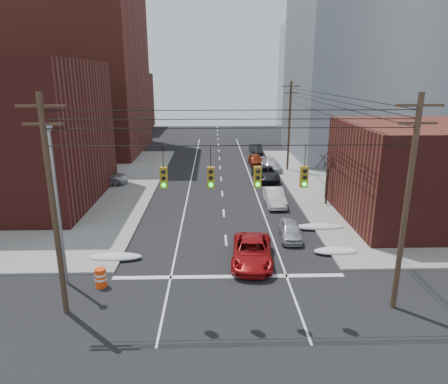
{
  "coord_description": "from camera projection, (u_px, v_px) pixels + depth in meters",
  "views": [
    {
      "loc": [
        -0.87,
        -15.16,
        11.73
      ],
      "look_at": [
        -0.07,
        14.44,
        3.0
      ],
      "focal_mm": 32.0,
      "sensor_mm": 36.0,
      "label": 1
    }
  ],
  "objects": [
    {
      "name": "building_office",
      "position": [
        372.0,
        69.0,
        57.1
      ],
      "size": [
        22.0,
        20.0,
        25.0
      ],
      "primitive_type": "cube",
      "color": "gray",
      "rests_on": "ground"
    },
    {
      "name": "snow_nw",
      "position": [
        115.0,
        257.0,
        26.25
      ],
      "size": [
        3.5,
        1.08,
        0.42
      ],
      "primitive_type": "ellipsoid",
      "color": "silver",
      "rests_on": "ground"
    },
    {
      "name": "parked_car_d",
      "position": [
        271.0,
        166.0,
        50.16
      ],
      "size": [
        2.47,
        5.22,
        1.47
      ],
      "primitive_type": "imported",
      "rotation": [
        0.0,
        0.0,
        0.08
      ],
      "color": "#BCBCC1",
      "rests_on": "ground"
    },
    {
      "name": "parked_car_c",
      "position": [
        266.0,
        173.0,
        46.06
      ],
      "size": [
        2.92,
        5.71,
        1.54
      ],
      "primitive_type": "imported",
      "rotation": [
        0.0,
        0.0,
        0.07
      ],
      "color": "black",
      "rests_on": "ground"
    },
    {
      "name": "street_light",
      "position": [
        56.0,
        192.0,
        21.82
      ],
      "size": [
        0.44,
        0.44,
        9.32
      ],
      "color": "gray",
      "rests_on": "ground"
    },
    {
      "name": "lot_car_b",
      "position": [
        104.0,
        178.0,
        43.68
      ],
      "size": [
        5.5,
        2.81,
        1.49
      ],
      "primitive_type": "imported",
      "rotation": [
        0.0,
        0.0,
        1.64
      ],
      "color": "#BBBCC1",
      "rests_on": "sidewalk_nw"
    },
    {
      "name": "bare_tree",
      "position": [
        327.0,
        181.0,
        36.64
      ],
      "size": [
        2.09,
        2.2,
        4.93
      ],
      "color": "black",
      "rests_on": "ground"
    },
    {
      "name": "parked_car_e",
      "position": [
        256.0,
        160.0,
        53.48
      ],
      "size": [
        1.92,
        4.49,
        1.51
      ],
      "primitive_type": "imported",
      "rotation": [
        0.0,
        0.0,
        0.03
      ],
      "color": "maroon",
      "rests_on": "ground"
    },
    {
      "name": "utility_pole_left",
      "position": [
        53.0,
        205.0,
        18.9
      ],
      "size": [
        2.2,
        0.28,
        11.0
      ],
      "color": "#473323",
      "rests_on": "ground"
    },
    {
      "name": "snow_east_far",
      "position": [
        319.0,
        227.0,
        31.43
      ],
      "size": [
        4.0,
        1.08,
        0.42
      ],
      "primitive_type": "ellipsoid",
      "color": "silver",
      "rests_on": "ground"
    },
    {
      "name": "lot_car_a",
      "position": [
        66.0,
        186.0,
        40.63
      ],
      "size": [
        3.99,
        1.87,
        1.26
      ],
      "primitive_type": "imported",
      "rotation": [
        0.0,
        0.0,
        1.43
      ],
      "color": "silver",
      "rests_on": "sidewalk_nw"
    },
    {
      "name": "parked_car_a",
      "position": [
        291.0,
        230.0,
        29.52
      ],
      "size": [
        1.81,
        3.9,
        1.29
      ],
      "primitive_type": "imported",
      "rotation": [
        0.0,
        0.0,
        -0.08
      ],
      "color": "#BBBCC0",
      "rests_on": "ground"
    },
    {
      "name": "building_storefront",
      "position": [
        445.0,
        173.0,
        32.55
      ],
      "size": [
        16.0,
        12.0,
        8.0
      ],
      "primitive_type": "cube",
      "color": "#541C19",
      "rests_on": "ground"
    },
    {
      "name": "building_brick_far",
      "position": [
        97.0,
        102.0,
        86.46
      ],
      "size": [
        22.0,
        18.0,
        12.0
      ],
      "primitive_type": "cube",
      "color": "#541C19",
      "rests_on": "ground"
    },
    {
      "name": "lot_car_c",
      "position": [
        31.0,
        199.0,
        36.18
      ],
      "size": [
        5.5,
        3.1,
        1.5
      ],
      "primitive_type": "imported",
      "rotation": [
        0.0,
        0.0,
        1.77
      ],
      "color": "black",
      "rests_on": "sidewalk_nw"
    },
    {
      "name": "red_pickup",
      "position": [
        252.0,
        252.0,
        25.69
      ],
      "size": [
        3.05,
        5.74,
        1.53
      ],
      "primitive_type": "imported",
      "rotation": [
        0.0,
        0.0,
        -0.09
      ],
      "color": "#9B0E10",
      "rests_on": "ground"
    },
    {
      "name": "parked_car_b",
      "position": [
        275.0,
        197.0,
        37.12
      ],
      "size": [
        1.67,
        4.67,
        1.53
      ],
      "primitive_type": "imported",
      "rotation": [
        0.0,
        0.0,
        0.01
      ],
      "color": "silver",
      "rests_on": "ground"
    },
    {
      "name": "building_brick_tall",
      "position": [
        57.0,
        52.0,
        59.04
      ],
      "size": [
        24.0,
        20.0,
        30.0
      ],
      "primitive_type": "cube",
      "color": "maroon",
      "rests_on": "ground"
    },
    {
      "name": "utility_pole_far",
      "position": [
        289.0,
        125.0,
        49.06
      ],
      "size": [
        2.2,
        0.28,
        11.0
      ],
      "color": "#473323",
      "rests_on": "ground"
    },
    {
      "name": "parked_car_f",
      "position": [
        256.0,
        149.0,
        61.47
      ],
      "size": [
        1.8,
        4.6,
        1.49
      ],
      "primitive_type": "imported",
      "rotation": [
        0.0,
        0.0,
        0.05
      ],
      "color": "black",
      "rests_on": "ground"
    },
    {
      "name": "construction_barrel",
      "position": [
        101.0,
        278.0,
        22.81
      ],
      "size": [
        0.66,
        0.66,
        1.13
      ],
      "rotation": [
        0.0,
        0.0,
        -0.02
      ],
      "color": "#F33F0C",
      "rests_on": "ground"
    },
    {
      "name": "lot_car_d",
      "position": [
        48.0,
        176.0,
        44.44
      ],
      "size": [
        4.55,
        3.2,
        1.44
      ],
      "primitive_type": "imported",
      "rotation": [
        0.0,
        0.0,
        1.17
      ],
      "color": "silver",
      "rests_on": "sidewalk_nw"
    },
    {
      "name": "ground",
      "position": [
        234.0,
        347.0,
        17.88
      ],
      "size": [
        160.0,
        160.0,
        0.0
      ],
      "primitive_type": "plane",
      "color": "black",
      "rests_on": "ground"
    },
    {
      "name": "snow_ne",
      "position": [
        336.0,
        251.0,
        27.12
      ],
      "size": [
        3.0,
        1.08,
        0.42
      ],
      "primitive_type": "ellipsoid",
      "color": "silver",
      "rests_on": "ground"
    },
    {
      "name": "traffic_signals",
      "position": [
        234.0,
        176.0,
        18.7
      ],
      "size": [
        17.0,
        0.42,
        2.02
      ],
      "color": "black",
      "rests_on": "ground"
    },
    {
      "name": "building_glass",
      "position": [
        333.0,
        78.0,
        82.5
      ],
      "size": [
        20.0,
        18.0,
        22.0
      ],
      "primitive_type": "cube",
      "color": "gray",
      "rests_on": "ground"
    },
    {
      "name": "utility_pole_right",
      "position": [
        407.0,
        202.0,
        19.34
      ],
      "size": [
        2.2,
        0.28,
        11.0
      ],
      "color": "#473323",
      "rests_on": "ground"
    }
  ]
}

